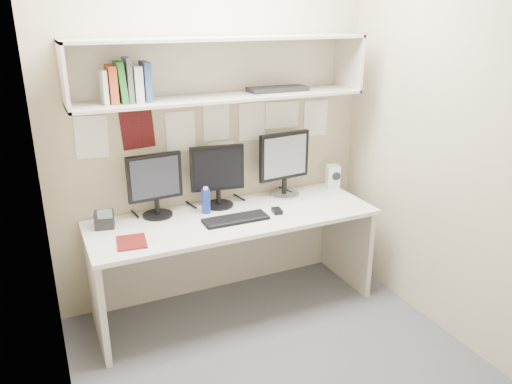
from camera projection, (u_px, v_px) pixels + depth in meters
name	position (u px, v px, depth m)	size (l,w,h in m)	color
floor	(274.00, 356.00, 3.18)	(2.40, 2.00, 0.01)	#4A4A4F
wall_back	(214.00, 125.00, 3.59)	(2.40, 0.02, 2.60)	tan
wall_front	(396.00, 228.00, 1.88)	(2.40, 0.02, 2.60)	tan
wall_left	(41.00, 192.00, 2.27)	(0.02, 2.00, 2.60)	tan
wall_right	(443.00, 139.00, 3.21)	(0.02, 2.00, 2.60)	tan
desk	(234.00, 262.00, 3.61)	(2.00, 0.70, 0.73)	silver
overhead_hutch	(219.00, 67.00, 3.33)	(2.00, 0.38, 0.40)	#BFB6A6
pinned_papers	(214.00, 132.00, 3.60)	(1.92, 0.01, 0.48)	white
monitor_left	(155.00, 183.00, 3.40)	(0.38, 0.21, 0.44)	black
monitor_center	(217.00, 173.00, 3.58)	(0.39, 0.21, 0.45)	black
monitor_right	(284.00, 162.00, 3.79)	(0.42, 0.23, 0.49)	#A5A5AA
keyboard	(236.00, 219.00, 3.39)	(0.45, 0.16, 0.02)	black
mouse	(277.00, 211.00, 3.53)	(0.06, 0.10, 0.03)	black
speaker	(333.00, 177.00, 3.99)	(0.12, 0.12, 0.19)	silver
blue_bottle	(206.00, 201.00, 3.50)	(0.06, 0.06, 0.19)	navy
maroon_notebook	(132.00, 242.00, 3.07)	(0.18, 0.22, 0.01)	#58120F
desk_phone	(104.00, 220.00, 3.27)	(0.14, 0.13, 0.15)	black
book_stack	(126.00, 83.00, 3.07)	(0.29, 0.17, 0.27)	beige
hutch_tray	(278.00, 89.00, 3.53)	(0.43, 0.16, 0.03)	black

